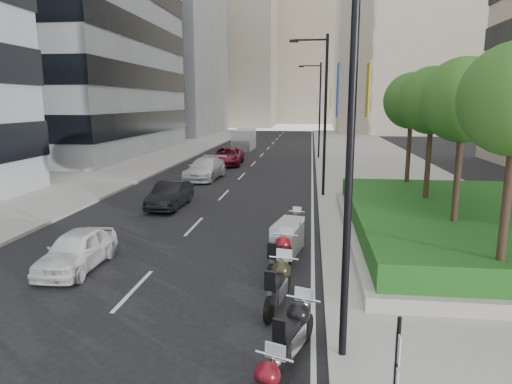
% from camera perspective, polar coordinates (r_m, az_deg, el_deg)
% --- Properties ---
extents(ground, '(160.00, 160.00, 0.00)m').
position_cam_1_polar(ground, '(10.24, -15.56, -20.98)').
color(ground, black).
rests_on(ground, ground).
extents(sidewalk_right, '(10.00, 100.00, 0.15)m').
position_cam_1_polar(sidewalk_right, '(38.71, 14.92, 2.91)').
color(sidewalk_right, '#9E9B93').
rests_on(sidewalk_right, ground).
extents(sidewalk_left, '(8.00, 100.00, 0.15)m').
position_cam_1_polar(sidewalk_left, '(41.36, -15.30, 3.39)').
color(sidewalk_left, '#9E9B93').
rests_on(sidewalk_left, ground).
extents(lane_edge, '(0.12, 100.00, 0.01)m').
position_cam_1_polar(lane_edge, '(38.34, 7.04, 3.01)').
color(lane_edge, silver).
rests_on(lane_edge, ground).
extents(lane_centre, '(0.12, 100.00, 0.01)m').
position_cam_1_polar(lane_centre, '(38.67, -0.70, 3.17)').
color(lane_centre, silver).
rests_on(lane_centre, ground).
extents(building_grey_far, '(22.00, 26.00, 30.00)m').
position_cam_1_polar(building_grey_far, '(83.24, -13.13, 17.51)').
color(building_grey_far, gray).
rests_on(building_grey_far, ground).
extents(building_cream_right, '(28.00, 24.00, 36.00)m').
position_cam_1_polar(building_cream_right, '(90.76, 19.58, 18.54)').
color(building_cream_right, '#B7AD93').
rests_on(building_cream_right, ground).
extents(building_cream_left, '(26.00, 24.00, 34.00)m').
position_cam_1_polar(building_cream_left, '(110.70, -4.60, 17.15)').
color(building_cream_left, '#B7AD93').
rests_on(building_cream_left, ground).
extents(building_cream_centre, '(30.00, 24.00, 38.00)m').
position_cam_1_polar(building_cream_centre, '(128.69, 6.42, 17.16)').
color(building_cream_centre, '#B7AD93').
rests_on(building_cream_centre, ground).
extents(planter, '(10.00, 14.00, 0.40)m').
position_cam_1_polar(planter, '(19.74, 25.80, -4.74)').
color(planter, '#A4A098').
rests_on(planter, sidewalk_right).
extents(hedge, '(9.40, 13.40, 0.80)m').
position_cam_1_polar(hedge, '(19.59, 25.94, -3.05)').
color(hedge, '#154916').
rests_on(hedge, planter).
extents(tree_1, '(2.80, 2.80, 6.30)m').
position_cam_1_polar(tree_1, '(16.71, 24.55, 10.33)').
color(tree_1, '#332319').
rests_on(tree_1, planter).
extents(tree_2, '(2.80, 2.80, 6.30)m').
position_cam_1_polar(tree_2, '(20.57, 21.19, 10.55)').
color(tree_2, '#332319').
rests_on(tree_2, planter).
extents(tree_3, '(2.80, 2.80, 6.30)m').
position_cam_1_polar(tree_3, '(24.47, 18.90, 10.68)').
color(tree_3, '#332319').
rests_on(tree_3, planter).
extents(lamp_post_0, '(2.34, 0.45, 9.00)m').
position_cam_1_polar(lamp_post_0, '(8.99, 10.85, 8.97)').
color(lamp_post_0, black).
rests_on(lamp_post_0, ground).
extents(lamp_post_1, '(2.34, 0.45, 9.00)m').
position_cam_1_polar(lamp_post_1, '(25.97, 8.33, 10.35)').
color(lamp_post_1, black).
rests_on(lamp_post_1, ground).
extents(lamp_post_2, '(2.34, 0.45, 9.00)m').
position_cam_1_polar(lamp_post_2, '(43.96, 7.78, 10.65)').
color(lamp_post_2, black).
rests_on(lamp_post_2, ground).
extents(motorcycle_2, '(1.00, 2.26, 1.17)m').
position_cam_1_polar(motorcycle_2, '(10.09, 4.77, -16.98)').
color(motorcycle_2, black).
rests_on(motorcycle_2, ground).
extents(motorcycle_3, '(0.81, 2.41, 1.21)m').
position_cam_1_polar(motorcycle_3, '(12.33, 2.84, -11.43)').
color(motorcycle_3, black).
rests_on(motorcycle_3, ground).
extents(motorcycle_4, '(0.88, 2.37, 1.20)m').
position_cam_1_polar(motorcycle_4, '(14.49, 3.07, -7.94)').
color(motorcycle_4, black).
rests_on(motorcycle_4, ground).
extents(motorcycle_5, '(1.17, 2.07, 1.18)m').
position_cam_1_polar(motorcycle_5, '(16.51, 3.96, -5.73)').
color(motorcycle_5, black).
rests_on(motorcycle_5, ground).
extents(motorcycle_6, '(0.68, 1.96, 0.99)m').
position_cam_1_polar(motorcycle_6, '(18.51, 4.76, -4.08)').
color(motorcycle_6, black).
rests_on(motorcycle_6, ground).
extents(car_a, '(1.59, 3.78, 1.28)m').
position_cam_1_polar(car_a, '(16.11, -21.50, -6.75)').
color(car_a, white).
rests_on(car_a, ground).
extents(car_b, '(1.52, 4.07, 1.33)m').
position_cam_1_polar(car_b, '(24.05, -10.68, -0.34)').
color(car_b, black).
rests_on(car_b, ground).
extents(car_c, '(2.47, 5.29, 1.49)m').
position_cam_1_polar(car_c, '(32.58, -6.36, 2.91)').
color(car_c, white).
rests_on(car_c, ground).
extents(car_d, '(2.80, 5.59, 1.52)m').
position_cam_1_polar(car_d, '(39.94, -3.62, 4.49)').
color(car_d, maroon).
rests_on(car_d, ground).
extents(delivery_van, '(2.11, 5.53, 2.32)m').
position_cam_1_polar(delivery_van, '(52.40, -1.55, 6.45)').
color(delivery_van, silver).
rests_on(delivery_van, ground).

